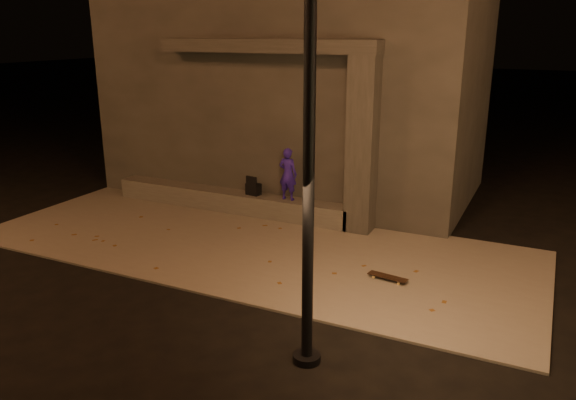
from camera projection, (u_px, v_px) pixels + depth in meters
The scene contains 10 objects.
ground at pixel (190, 286), 9.37m from camera, with size 120.00×120.00×0.00m, color black.
sidewalk at pixel (249, 245), 11.09m from camera, with size 11.00×4.40×0.04m, color slate.
building at pixel (298, 89), 14.63m from camera, with size 9.00×5.10×5.22m.
ledge at pixel (229, 200), 13.15m from camera, with size 6.00×0.55×0.45m, color #524F4A.
column at pixel (362, 146), 11.37m from camera, with size 0.55×0.55×3.60m, color #33312F.
canopy at pixel (266, 46), 11.76m from camera, with size 5.00×0.70×0.28m, color #33312F.
skateboarder at pixel (288, 174), 12.29m from camera, with size 0.42×0.28×1.16m, color #2E19A5.
backpack at pixel (253, 188), 12.77m from camera, with size 0.35×0.25×0.45m.
skateboard at pixel (388, 277), 9.47m from camera, with size 0.70×0.27×0.08m.
street_lamp_0 at pixel (310, 57), 6.14m from camera, with size 0.36×0.36×6.68m.
Camera 1 is at (5.19, -7.00, 4.10)m, focal length 35.00 mm.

